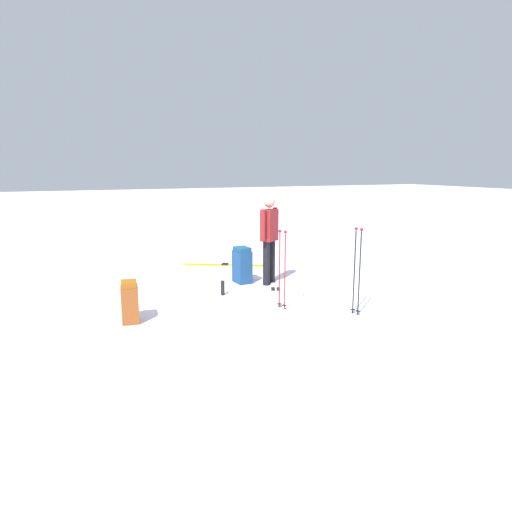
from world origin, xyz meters
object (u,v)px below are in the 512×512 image
Objects in this scene: ski_poles_planted_far at (282,265)px; thermos_bottle at (223,288)px; ski_pair_far at (276,290)px; backpack_bright at (130,302)px; backpack_large_dark at (242,265)px; skier_standing at (269,235)px; ski_pair_near at (225,265)px; ski_poles_planted_near at (357,267)px.

thermos_bottle is at bearing 29.28° from ski_poles_planted_far.
backpack_bright is (-0.66, 2.69, 0.29)m from ski_pair_far.
backpack_large_dark reaches higher than backpack_bright.
skier_standing is 1.42m from thermos_bottle.
skier_standing is 2.14m from ski_pair_near.
ski_pair_near is 6.77× the size of thermos_bottle.
ski_pair_near is 2.48× the size of backpack_large_dark.
backpack_large_dark is 2.78m from backpack_bright.
backpack_large_dark reaches higher than thermos_bottle.
ski_pair_near is 2.46m from thermos_bottle.
backpack_large_dark is at bearing 19.42° from ski_poles_planted_near.
ski_poles_planted_near is (-2.50, -0.88, 0.40)m from backpack_large_dark.
backpack_large_dark is at bearing 56.19° from skier_standing.
ski_poles_planted_near is (-1.03, -3.24, 0.45)m from backpack_bright.
backpack_bright is 3.43m from ski_poles_planted_near.
ski_poles_planted_near is at bearing -168.73° from skier_standing.
thermos_bottle is at bearing 159.38° from ski_pair_near.
backpack_bright is at bearing 103.79° from ski_pair_far.
thermos_bottle is at bearing -65.33° from backpack_bright.
ski_pair_near is at bearing -4.13° from ski_poles_planted_far.
backpack_large_dark is 1.82m from ski_poles_planted_far.
ski_poles_planted_far is at bearing -97.81° from backpack_bright.
ski_poles_planted_near reaches higher than backpack_bright.
ski_pair_far is at bearing -97.11° from thermos_bottle.
thermos_bottle is (-0.39, 1.09, -0.82)m from skier_standing.
skier_standing reaches higher than backpack_large_dark.
ski_pair_near is at bearing 9.20° from ski_poles_planted_near.
ski_pair_far is at bearing -177.10° from ski_pair_near.
backpack_bright is (-3.08, 2.57, 0.29)m from ski_pair_near.
ski_poles_planted_near is at bearing -139.89° from thermos_bottle.
ski_pair_far is (-0.51, 0.10, -0.94)m from skier_standing.
backpack_bright is at bearing 72.32° from ski_poles_planted_near.
ski_pair_far is at bearing -20.57° from ski_poles_planted_far.
thermos_bottle is (-0.68, 0.65, -0.22)m from backpack_large_dark.
backpack_large_dark is at bearing -0.93° from ski_poles_planted_far.
ski_pair_near is 1.66m from backpack_large_dark.
backpack_large_dark is at bearing 22.75° from ski_pair_far.
ski_poles_planted_near is 5.20× the size of thermos_bottle.
skier_standing is 3.10m from backpack_bright.
ski_poles_planted_near reaches higher than ski_poles_planted_far.
skier_standing is 1.33× the size of ski_poles_planted_far.
ski_pair_near is at bearing 2.90° from ski_pair_far.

